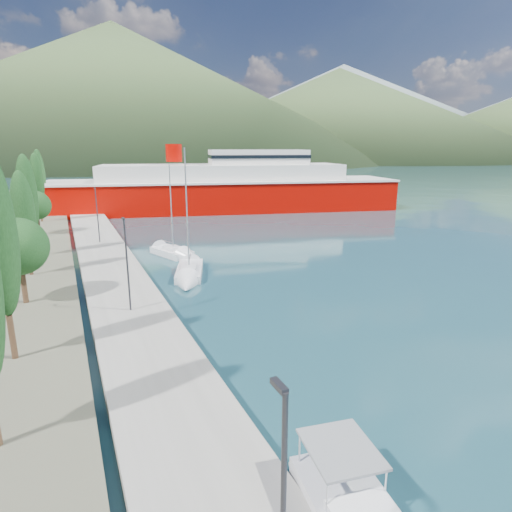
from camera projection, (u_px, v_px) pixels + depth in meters
name	position (u px, v px, depth m)	size (l,w,h in m)	color
ground	(107.00, 186.00, 125.31)	(1400.00, 1400.00, 0.00)	#1C434D
quay	(111.00, 269.00, 38.63)	(5.00, 88.00, 0.80)	gray
hills_far	(169.00, 99.00, 601.84)	(1480.00, 900.00, 180.00)	slate
hills_near	(189.00, 103.00, 375.24)	(1010.00, 520.00, 115.00)	#3E562D
tree_row	(27.00, 207.00, 39.10)	(3.87, 63.95, 10.48)	#47301E
lamp_posts	(126.00, 260.00, 27.55)	(0.15, 44.29, 6.06)	#2D2D33
sailboat_near	(188.00, 278.00, 36.50)	(4.81, 8.57, 11.97)	silver
sailboat_mid	(181.00, 255.00, 44.09)	(4.45, 7.39, 10.36)	silver
ferry	(225.00, 189.00, 77.15)	(63.23, 27.23, 12.29)	#A60600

